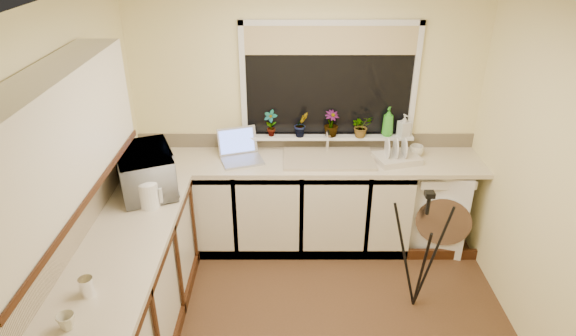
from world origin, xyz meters
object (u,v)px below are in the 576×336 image
(plant_d, at_px, (361,126))
(cup_left, at_px, (67,321))
(plant_a, at_px, (271,123))
(plant_c, at_px, (331,124))
(dish_rack, at_px, (397,158))
(soap_bottle_green, at_px, (388,122))
(steel_jar, at_px, (87,286))
(cup_back, at_px, (416,151))
(washing_machine, at_px, (435,203))
(kettle, at_px, (149,195))
(laptop, at_px, (240,151))
(soap_bottle_clear, at_px, (404,125))
(plant_b, at_px, (301,124))
(microwave, at_px, (146,171))
(tripod, at_px, (421,251))

(plant_d, bearing_deg, cup_left, -129.68)
(plant_a, xyz_separation_m, plant_c, (0.56, -0.00, -0.00))
(dish_rack, bearing_deg, soap_bottle_green, 87.42)
(steel_jar, relative_size, cup_back, 0.90)
(washing_machine, distance_m, soap_bottle_green, 0.93)
(kettle, bearing_deg, plant_a, 48.72)
(dish_rack, distance_m, cup_left, 2.97)
(soap_bottle_green, bearing_deg, plant_c, -178.57)
(plant_d, bearing_deg, plant_a, 178.70)
(kettle, xyz_separation_m, cup_left, (-0.13, -1.25, -0.05))
(washing_machine, height_order, laptop, laptop)
(cup_back, bearing_deg, soap_bottle_clear, 132.13)
(plant_b, relative_size, plant_d, 1.15)
(laptop, height_order, soap_bottle_green, soap_bottle_green)
(cup_back, bearing_deg, steel_jar, -141.49)
(plant_d, height_order, soap_bottle_green, soap_bottle_green)
(kettle, distance_m, cup_left, 1.26)
(microwave, bearing_deg, steel_jar, 155.37)
(steel_jar, height_order, plant_d, plant_d)
(plant_d, relative_size, cup_left, 2.12)
(plant_b, height_order, soap_bottle_green, soap_bottle_green)
(plant_a, bearing_deg, microwave, -142.10)
(dish_rack, relative_size, microwave, 0.63)
(dish_rack, height_order, cup_back, cup_back)
(dish_rack, distance_m, microwave, 2.18)
(washing_machine, distance_m, laptop, 1.94)
(steel_jar, distance_m, soap_bottle_green, 2.92)
(tripod, bearing_deg, washing_machine, 45.00)
(dish_rack, bearing_deg, soap_bottle_clear, 53.54)
(plant_b, distance_m, plant_c, 0.28)
(washing_machine, bearing_deg, laptop, -163.11)
(washing_machine, xyz_separation_m, soap_bottle_green, (-0.49, 0.18, 0.77))
(plant_a, xyz_separation_m, plant_d, (0.84, -0.02, -0.02))
(dish_rack, height_order, plant_c, plant_c)
(washing_machine, xyz_separation_m, plant_b, (-1.29, 0.15, 0.75))
(plant_c, bearing_deg, kettle, -145.12)
(washing_machine, relative_size, laptop, 1.86)
(dish_rack, height_order, cup_left, cup_left)
(washing_machine, bearing_deg, tripod, -94.98)
(laptop, relative_size, microwave, 0.74)
(washing_machine, height_order, microwave, microwave)
(dish_rack, xyz_separation_m, soap_bottle_clear, (0.09, 0.24, 0.23))
(soap_bottle_green, bearing_deg, dish_rack, -77.19)
(soap_bottle_green, xyz_separation_m, cup_left, (-2.11, -2.28, -0.24))
(steel_jar, bearing_deg, soap_bottle_clear, 41.62)
(steel_jar, bearing_deg, washing_machine, 35.26)
(washing_machine, distance_m, plant_b, 1.50)
(tripod, bearing_deg, microwave, 147.75)
(kettle, height_order, microwave, microwave)
(cup_back, bearing_deg, tripod, -98.28)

